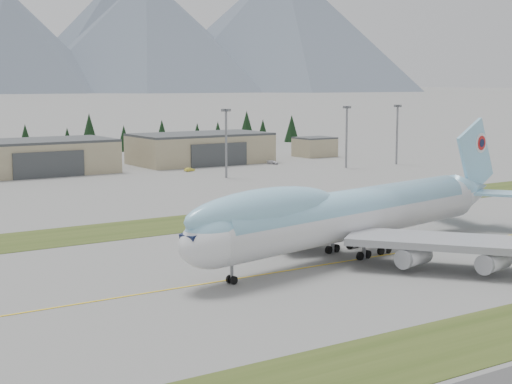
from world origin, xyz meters
TOP-DOWN VIEW (x-y plane):
  - ground at (0.00, 0.00)m, footprint 7000.00×7000.00m
  - grass_strip_far at (0.00, 45.00)m, footprint 400.00×18.00m
  - taxiway_line_main at (0.00, 0.00)m, footprint 400.00×0.40m
  - boeing_747_freighter at (-8.02, 3.10)m, footprint 83.21×70.22m
  - hangar_center at (-15.00, 149.90)m, footprint 48.00×26.60m
  - hangar_right at (45.00, 149.90)m, footprint 48.00×26.60m
  - control_shed at (95.00, 148.00)m, footprint 14.00×12.00m
  - floodlight_masts at (-9.24, 109.96)m, footprint 202.46×9.63m
  - service_vehicle_b at (28.99, 128.64)m, footprint 3.94×2.07m
  - service_vehicle_c at (64.62, 132.72)m, footprint 3.00×4.87m

SIDE VIEW (x-z plane):
  - ground at x=0.00m, z-range 0.00..0.00m
  - grass_strip_far at x=0.00m, z-range -0.04..0.04m
  - taxiway_line_main at x=0.00m, z-range -0.01..0.01m
  - service_vehicle_b at x=28.99m, z-range -0.62..0.62m
  - service_vehicle_c at x=64.62m, z-range -0.66..0.66m
  - control_shed at x=95.00m, z-range 0.00..7.60m
  - hangar_center at x=-15.00m, z-range -0.01..10.79m
  - hangar_right at x=45.00m, z-range -0.01..10.79m
  - boeing_747_freighter at x=-8.02m, z-range -3.71..18.10m
  - floodlight_masts at x=-9.24m, z-range 3.27..28.07m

